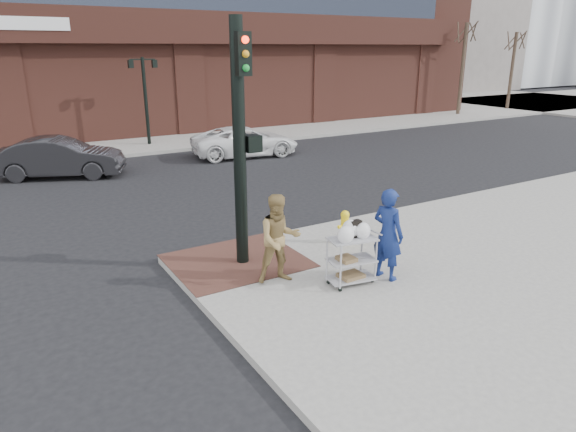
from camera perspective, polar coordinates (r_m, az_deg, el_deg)
ground at (r=10.84m, az=-0.75°, el=-6.69°), size 220.00×220.00×0.00m
sidewalk_far at (r=44.32m, az=-7.90°, el=12.23°), size 65.00×36.00×0.15m
brick_curb_ramp at (r=11.25m, az=-5.73°, el=-4.94°), size 2.80×2.40×0.01m
filler_block at (r=64.82m, az=13.93°, el=21.64°), size 14.00×20.00×18.00m
bare_tree_a at (r=38.29m, az=19.29°, el=19.81°), size 1.80×1.80×7.20m
bare_tree_b at (r=43.28m, az=24.11°, el=18.35°), size 1.80×1.80×6.70m
lamp_post at (r=25.53m, az=-15.60°, el=13.20°), size 1.32×0.22×4.00m
traffic_signal_pole at (r=10.43m, az=-5.27°, el=8.58°), size 0.61×0.51×5.00m
woman_blue at (r=10.26m, az=11.04°, el=-1.99°), size 0.58×0.76×1.86m
pedestrian_tan at (r=9.93m, az=-0.98°, el=-2.57°), size 0.99×0.85×1.78m
sedan_dark at (r=20.65m, az=-24.04°, el=5.95°), size 4.71×3.15×1.47m
minivan_white at (r=22.81m, az=-4.78°, el=8.26°), size 4.93×2.81×1.30m
utility_cart at (r=10.03m, az=7.08°, el=-4.42°), size 0.99×0.67×1.27m
fire_hydrant at (r=12.15m, az=6.32°, el=-1.15°), size 0.38×0.26×0.80m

